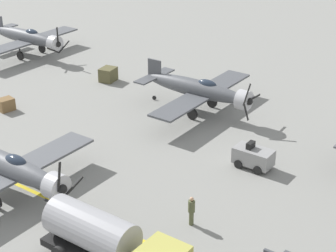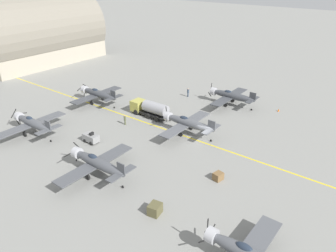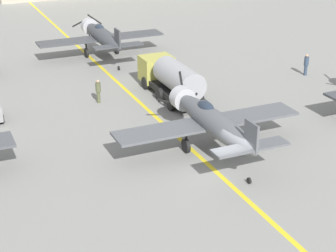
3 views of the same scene
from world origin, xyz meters
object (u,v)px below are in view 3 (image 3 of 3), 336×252
airplane_far_center (102,36)px  fuel_tanker (171,78)px  ground_crew_inspecting (306,64)px  airplane_mid_center (211,120)px  ground_crew_walking (98,90)px

airplane_far_center → fuel_tanker: size_ratio=1.50×
fuel_tanker → ground_crew_inspecting: (12.69, 0.11, -0.49)m
fuel_tanker → ground_crew_inspecting: fuel_tanker is taller
fuel_tanker → ground_crew_inspecting: bearing=0.5°
airplane_mid_center → airplane_far_center: (0.19, 22.16, -0.00)m
ground_crew_inspecting → fuel_tanker: bearing=-179.5°
airplane_far_center → fuel_tanker: airplane_far_center is taller
fuel_tanker → ground_crew_walking: fuel_tanker is taller
airplane_far_center → ground_crew_walking: size_ratio=6.64×
airplane_mid_center → ground_crew_walking: bearing=98.6°
ground_crew_inspecting → ground_crew_walking: bearing=177.1°
airplane_far_center → ground_crew_inspecting: bearing=-54.0°
ground_crew_walking → ground_crew_inspecting: ground_crew_inspecting is taller
airplane_mid_center → ground_crew_inspecting: bearing=23.0°
airplane_far_center → airplane_mid_center: bearing=-103.3°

